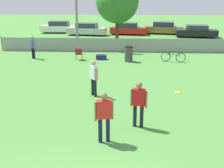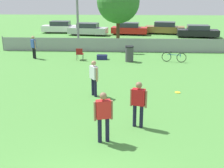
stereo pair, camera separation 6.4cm
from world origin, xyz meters
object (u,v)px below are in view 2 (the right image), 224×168
Objects in this scene: bicycle_sideline at (174,57)px; parked_car_tan at (165,28)px; player_thrower_red at (138,101)px; player_receiver_white at (94,76)px; player_defender_red at (103,114)px; parked_car_dark at (198,31)px; frisbee_disc at (178,92)px; parked_car_white at (61,27)px; tree_near_pole at (118,2)px; parked_car_red at (129,29)px; parked_car_silver at (88,29)px; folding_chair_sideline at (80,53)px; trash_bin at (129,54)px; gear_bag_sideline at (102,57)px; spectator_in_blue at (34,46)px.

parked_car_tan is at bearing 98.27° from bicycle_sideline.
player_receiver_white is (-1.92, 3.07, 0.00)m from player_thrower_red.
parked_car_dark is (8.21, 23.13, -0.34)m from player_defender_red.
parked_car_white reaches higher than frisbee_disc.
parked_car_red is (1.07, 6.62, -3.18)m from tree_near_pole.
parked_car_silver is (-5.01, 23.03, -0.31)m from player_thrower_red.
folding_chair_sideline is (-2.70, 11.49, -0.48)m from player_defender_red.
player_receiver_white is at bearing -88.15° from parked_car_red.
trash_bin is 2.08m from gear_bag_sideline.
player_thrower_red is 4.35m from frisbee_disc.
bicycle_sideline is 12.60m from parked_car_dark.
frisbee_disc is 0.06× the size of parked_car_red.
parked_car_white is at bearing 116.72° from frisbee_disc.
parked_car_tan reaches higher than folding_chair_sideline.
parked_car_tan is at bearing 17.43° from parked_car_silver.
parked_car_dark is at bearing 118.00° from player_receiver_white.
player_thrower_red reaches higher than parked_car_white.
parked_car_red reaches higher than frisbee_disc.
parked_car_tan is (11.08, 13.92, -0.28)m from spectator_in_blue.
player_receiver_white is 1.95× the size of folding_chair_sideline.
parked_car_white is 1.03× the size of parked_car_red.
trash_bin is at bearing -62.34° from parked_car_silver.
trash_bin is (-0.29, 10.11, -0.43)m from player_thrower_red.
player_thrower_red is at bearing -118.43° from frisbee_disc.
spectator_in_blue is at bearing 101.95° from player_defender_red.
parked_car_tan is at bearing 97.48° from player_thrower_red.
parked_car_tan is (4.16, 14.46, 0.13)m from trash_bin.
tree_near_pole is 1.21× the size of parked_car_tan.
parked_car_dark is (12.10, -1.04, -0.02)m from parked_car_silver.
player_thrower_red is 6.17× the size of frisbee_disc.
player_thrower_red reaches higher than parked_car_tan.
tree_near_pole is 10.29m from parked_car_dark.
player_defender_red is 1.01× the size of bicycle_sideline.
folding_chair_sideline is 0.52× the size of bicycle_sideline.
parked_car_silver is (-4.72, 12.93, 0.12)m from trash_bin.
parked_car_tan is (4.98, 25.70, -0.30)m from player_defender_red.
tree_near_pole is at bearing 141.17° from player_receiver_white.
parked_car_red is (1.97, 13.04, 0.49)m from gear_bag_sideline.
spectator_in_blue reaches higher than parked_car_tan.
player_thrower_red is 10.56m from bicycle_sideline.
player_thrower_red is 1.02× the size of spectator_in_blue.
player_thrower_red reaches higher than trash_bin.
parked_car_white is 15.96m from parked_car_dark.
bicycle_sideline is 13.88m from parked_car_red.
tree_near_pole is 1.36× the size of parked_car_red.
bicycle_sideline is (3.91, 11.30, -0.63)m from player_defender_red.
bicycle_sideline is 0.38× the size of parked_car_white.
parked_car_dark is at bearing 55.04° from player_defender_red.
gear_bag_sideline is (-2.26, 10.66, -0.81)m from player_thrower_red.
folding_chair_sideline is 0.20× the size of parked_car_red.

